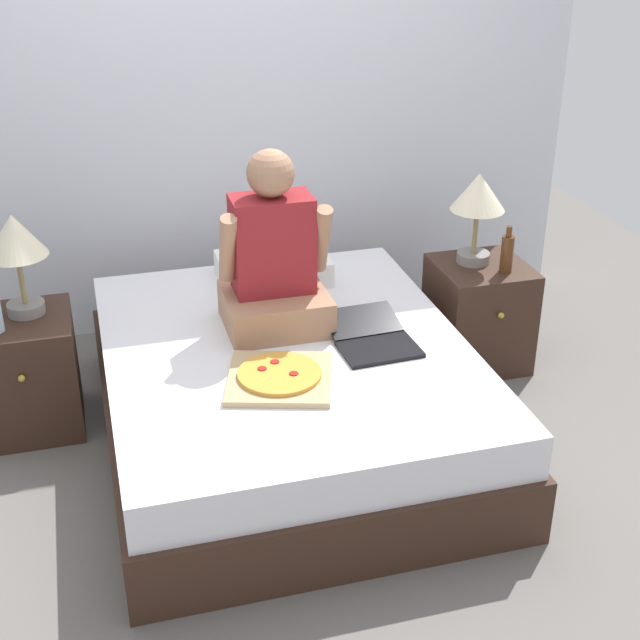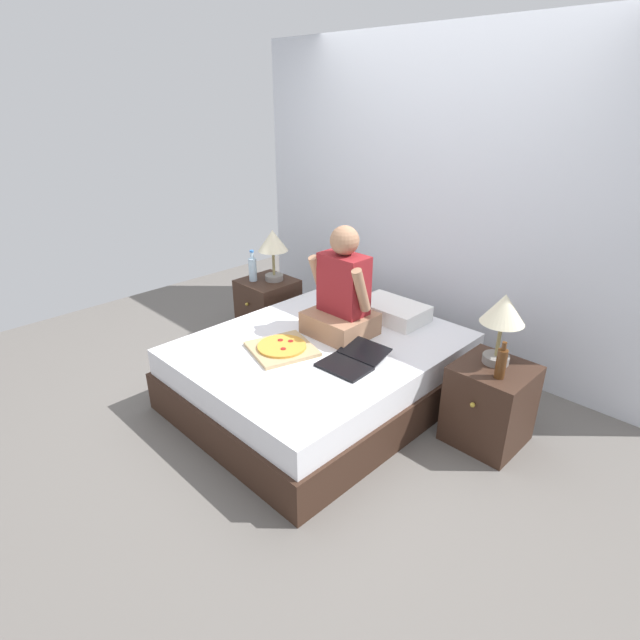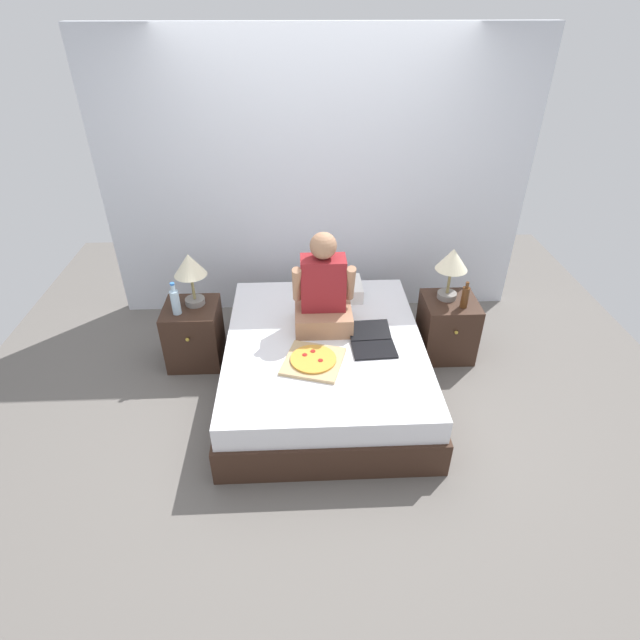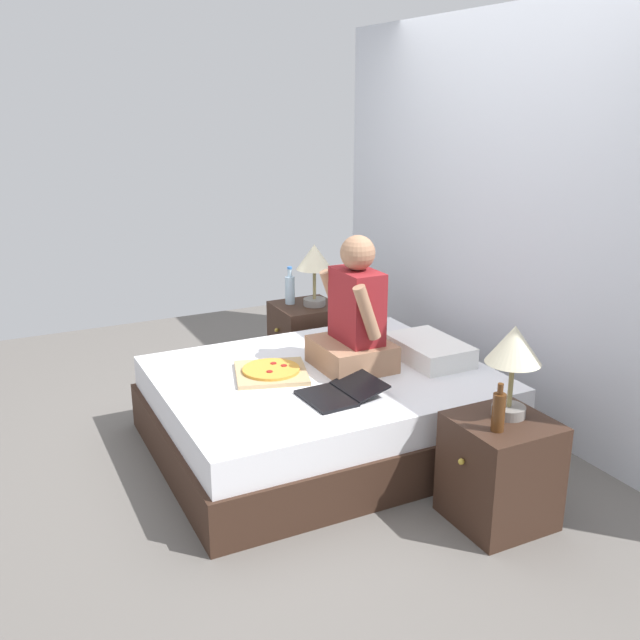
{
  "view_description": "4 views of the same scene",
  "coord_description": "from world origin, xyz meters",
  "px_view_note": "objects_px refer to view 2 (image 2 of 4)",
  "views": [
    {
      "loc": [
        -0.75,
        -3.21,
        2.24
      ],
      "look_at": [
        0.12,
        -0.11,
        0.62
      ],
      "focal_mm": 50.0,
      "sensor_mm": 36.0,
      "label": 1
    },
    {
      "loc": [
        2.18,
        -2.2,
        2.04
      ],
      "look_at": [
        0.02,
        -0.03,
        0.64
      ],
      "focal_mm": 28.0,
      "sensor_mm": 36.0,
      "label": 2
    },
    {
      "loc": [
        -0.18,
        -3.09,
        2.68
      ],
      "look_at": [
        -0.04,
        -0.14,
        0.73
      ],
      "focal_mm": 28.0,
      "sensor_mm": 36.0,
      "label": 3
    },
    {
      "loc": [
        3.42,
        -1.72,
        1.98
      ],
      "look_at": [
        -0.06,
        0.01,
        0.76
      ],
      "focal_mm": 40.0,
      "sensor_mm": 36.0,
      "label": 4
    }
  ],
  "objects_px": {
    "person_seated": "(342,296)",
    "beer_bottle": "(501,363)",
    "nightstand_right": "(489,404)",
    "bed": "(321,371)",
    "lamp_on_right_nightstand": "(503,314)",
    "water_bottle": "(253,269)",
    "laptop": "(351,361)",
    "pizza_box": "(282,348)",
    "nightstand_left": "(268,308)",
    "lamp_on_left_nightstand": "(273,244)"
  },
  "relations": [
    {
      "from": "person_seated",
      "to": "beer_bottle",
      "type": "bearing_deg",
      "value": 5.08
    },
    {
      "from": "beer_bottle",
      "to": "nightstand_right",
      "type": "bearing_deg",
      "value": 125.01
    },
    {
      "from": "bed",
      "to": "beer_bottle",
      "type": "xyz_separation_m",
      "value": [
        1.15,
        0.31,
        0.4
      ]
    },
    {
      "from": "person_seated",
      "to": "lamp_on_right_nightstand",
      "type": "bearing_deg",
      "value": 13.51
    },
    {
      "from": "lamp_on_right_nightstand",
      "to": "water_bottle",
      "type": "bearing_deg",
      "value": -176.38
    },
    {
      "from": "laptop",
      "to": "pizza_box",
      "type": "distance_m",
      "value": 0.49
    },
    {
      "from": "nightstand_left",
      "to": "laptop",
      "type": "bearing_deg",
      "value": -19.14
    },
    {
      "from": "laptop",
      "to": "beer_bottle",
      "type": "bearing_deg",
      "value": 26.62
    },
    {
      "from": "lamp_on_right_nightstand",
      "to": "laptop",
      "type": "xyz_separation_m",
      "value": [
        -0.7,
        -0.55,
        -0.38
      ]
    },
    {
      "from": "water_bottle",
      "to": "nightstand_right",
      "type": "xyz_separation_m",
      "value": [
        2.24,
        0.09,
        -0.38
      ]
    },
    {
      "from": "nightstand_right",
      "to": "laptop",
      "type": "height_order",
      "value": "laptop"
    },
    {
      "from": "nightstand_right",
      "to": "person_seated",
      "type": "bearing_deg",
      "value": -169.4
    },
    {
      "from": "nightstand_left",
      "to": "water_bottle",
      "type": "bearing_deg",
      "value": -131.65
    },
    {
      "from": "person_seated",
      "to": "laptop",
      "type": "xyz_separation_m",
      "value": [
        0.35,
        -0.3,
        -0.27
      ]
    },
    {
      "from": "bed",
      "to": "laptop",
      "type": "bearing_deg",
      "value": -14.46
    },
    {
      "from": "nightstand_right",
      "to": "lamp_on_right_nightstand",
      "type": "bearing_deg",
      "value": 120.93
    },
    {
      "from": "lamp_on_left_nightstand",
      "to": "person_seated",
      "type": "distance_m",
      "value": 1.08
    },
    {
      "from": "lamp_on_left_nightstand",
      "to": "laptop",
      "type": "distance_m",
      "value": 1.55
    },
    {
      "from": "bed",
      "to": "pizza_box",
      "type": "bearing_deg",
      "value": -108.59
    },
    {
      "from": "lamp_on_left_nightstand",
      "to": "lamp_on_right_nightstand",
      "type": "relative_size",
      "value": 1.0
    },
    {
      "from": "laptop",
      "to": "lamp_on_left_nightstand",
      "type": "bearing_deg",
      "value": 158.56
    },
    {
      "from": "nightstand_left",
      "to": "nightstand_right",
      "type": "height_order",
      "value": "same"
    },
    {
      "from": "bed",
      "to": "lamp_on_left_nightstand",
      "type": "relative_size",
      "value": 4.21
    },
    {
      "from": "water_bottle",
      "to": "lamp_on_right_nightstand",
      "type": "bearing_deg",
      "value": 3.62
    },
    {
      "from": "person_seated",
      "to": "laptop",
      "type": "distance_m",
      "value": 0.53
    },
    {
      "from": "bed",
      "to": "nightstand_right",
      "type": "xyz_separation_m",
      "value": [
        1.08,
        0.41,
        0.04
      ]
    },
    {
      "from": "laptop",
      "to": "bed",
      "type": "bearing_deg",
      "value": 165.54
    },
    {
      "from": "beer_bottle",
      "to": "person_seated",
      "type": "relative_size",
      "value": 0.29
    },
    {
      "from": "person_seated",
      "to": "laptop",
      "type": "relative_size",
      "value": 1.81
    },
    {
      "from": "person_seated",
      "to": "laptop",
      "type": "bearing_deg",
      "value": -39.91
    },
    {
      "from": "pizza_box",
      "to": "lamp_on_left_nightstand",
      "type": "bearing_deg",
      "value": 142.05
    },
    {
      "from": "lamp_on_right_nightstand",
      "to": "person_seated",
      "type": "distance_m",
      "value": 1.09
    },
    {
      "from": "bed",
      "to": "nightstand_left",
      "type": "distance_m",
      "value": 1.16
    },
    {
      "from": "nightstand_left",
      "to": "laptop",
      "type": "distance_m",
      "value": 1.54
    },
    {
      "from": "bed",
      "to": "nightstand_left",
      "type": "relative_size",
      "value": 3.56
    },
    {
      "from": "person_seated",
      "to": "bed",
      "type": "bearing_deg",
      "value": -90.35
    },
    {
      "from": "nightstand_left",
      "to": "lamp_on_left_nightstand",
      "type": "relative_size",
      "value": 1.18
    },
    {
      "from": "beer_bottle",
      "to": "laptop",
      "type": "height_order",
      "value": "beer_bottle"
    },
    {
      "from": "nightstand_right",
      "to": "person_seated",
      "type": "relative_size",
      "value": 0.68
    },
    {
      "from": "nightstand_left",
      "to": "nightstand_right",
      "type": "xyz_separation_m",
      "value": [
        2.16,
        0.0,
        0.0
      ]
    },
    {
      "from": "person_seated",
      "to": "nightstand_left",
      "type": "bearing_deg",
      "value": 169.42
    },
    {
      "from": "nightstand_right",
      "to": "water_bottle",
      "type": "bearing_deg",
      "value": -177.7
    },
    {
      "from": "lamp_on_right_nightstand",
      "to": "nightstand_left",
      "type": "bearing_deg",
      "value": -178.66
    },
    {
      "from": "lamp_on_right_nightstand",
      "to": "laptop",
      "type": "relative_size",
      "value": 1.05
    },
    {
      "from": "bed",
      "to": "nightstand_left",
      "type": "xyz_separation_m",
      "value": [
        -1.08,
        0.41,
        0.04
      ]
    },
    {
      "from": "lamp_on_left_nightstand",
      "to": "lamp_on_right_nightstand",
      "type": "xyz_separation_m",
      "value": [
        2.09,
        0.0,
        0.0
      ]
    },
    {
      "from": "nightstand_left",
      "to": "lamp_on_left_nightstand",
      "type": "bearing_deg",
      "value": 51.37
    },
    {
      "from": "nightstand_right",
      "to": "beer_bottle",
      "type": "height_order",
      "value": "beer_bottle"
    },
    {
      "from": "beer_bottle",
      "to": "person_seated",
      "type": "distance_m",
      "value": 1.16
    },
    {
      "from": "lamp_on_left_nightstand",
      "to": "beer_bottle",
      "type": "distance_m",
      "value": 2.21
    }
  ]
}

